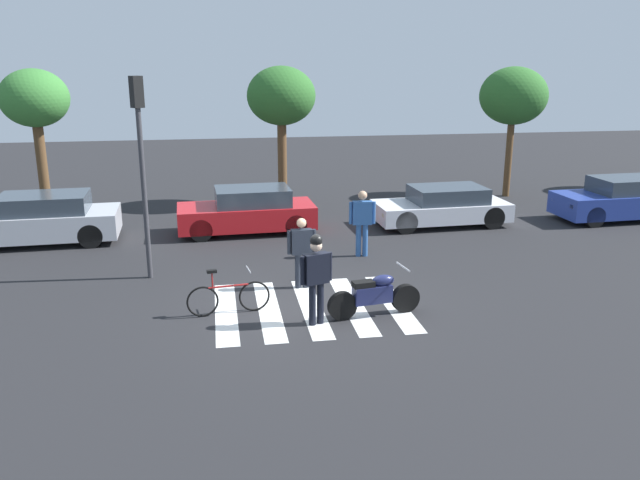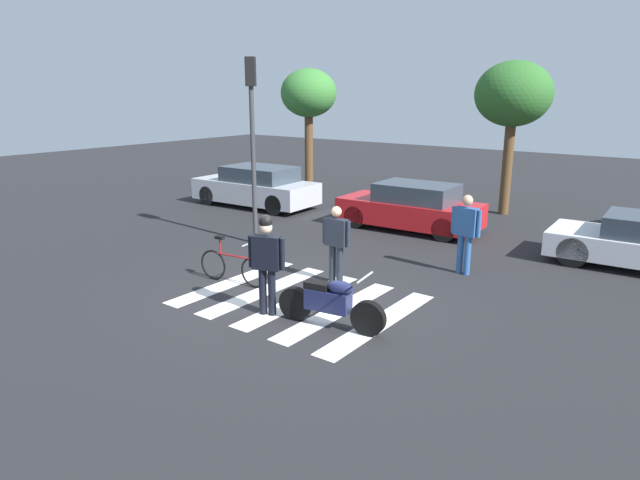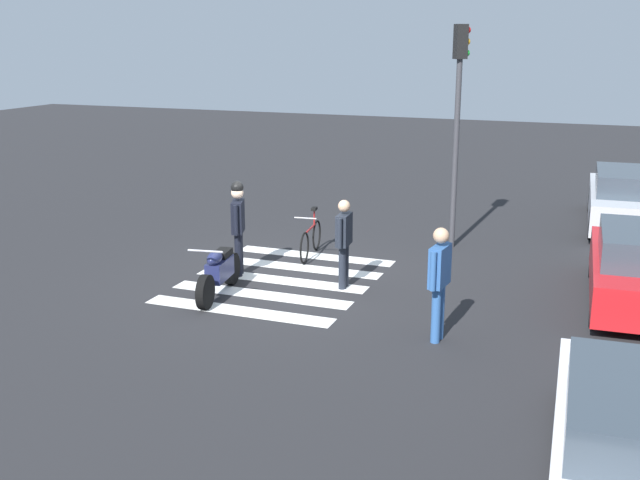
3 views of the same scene
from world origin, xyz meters
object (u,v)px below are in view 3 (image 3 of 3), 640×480
object	(u,v)px
police_motorcycle	(219,272)
traffic_light_pole	(459,103)
pedestrian_bystander	(439,276)
leaning_bicycle	(311,239)
officer_by_motorcycle	(238,221)
car_silver_sedan	(629,199)
officer_on_foot	(344,238)

from	to	relation	value
police_motorcycle	traffic_light_pole	distance (m)	6.35
traffic_light_pole	pedestrian_bystander	bearing A→B (deg)	9.16
leaning_bicycle	officer_by_motorcycle	bearing A→B (deg)	-25.49
pedestrian_bystander	traffic_light_pole	world-z (taller)	traffic_light_pole
pedestrian_bystander	car_silver_sedan	size ratio (longest dim) A/B	0.39
car_silver_sedan	officer_on_foot	bearing A→B (deg)	-35.52
police_motorcycle	car_silver_sedan	bearing A→B (deg)	139.88
leaning_bicycle	traffic_light_pole	size ratio (longest dim) A/B	0.36
car_silver_sedan	traffic_light_pole	xyz separation A→B (m)	(3.34, -3.60, 2.46)
leaning_bicycle	traffic_light_pole	world-z (taller)	traffic_light_pole
officer_on_foot	car_silver_sedan	distance (m)	8.44
pedestrian_bystander	car_silver_sedan	world-z (taller)	pedestrian_bystander
leaning_bicycle	police_motorcycle	bearing A→B (deg)	-11.38
car_silver_sedan	traffic_light_pole	size ratio (longest dim) A/B	0.95
officer_on_foot	traffic_light_pole	xyz separation A→B (m)	(-3.53, 1.30, 2.21)
police_motorcycle	leaning_bicycle	xyz separation A→B (m)	(-2.95, 0.59, -0.08)
police_motorcycle	pedestrian_bystander	bearing A→B (deg)	80.60
leaning_bicycle	car_silver_sedan	size ratio (longest dim) A/B	0.38
police_motorcycle	officer_by_motorcycle	bearing A→B (deg)	-169.74
officer_on_foot	officer_by_motorcycle	world-z (taller)	officer_by_motorcycle
police_motorcycle	traffic_light_pole	world-z (taller)	traffic_light_pole
traffic_light_pole	leaning_bicycle	bearing A→B (deg)	-55.38
police_motorcycle	leaning_bicycle	distance (m)	3.01
officer_by_motorcycle	traffic_light_pole	bearing A→B (deg)	135.66
officer_on_foot	pedestrian_bystander	world-z (taller)	pedestrian_bystander
officer_by_motorcycle	pedestrian_bystander	size ratio (longest dim) A/B	1.05
officer_on_foot	pedestrian_bystander	size ratio (longest dim) A/B	0.93
police_motorcycle	leaning_bicycle	bearing A→B (deg)	168.62
officer_by_motorcycle	traffic_light_pole	xyz separation A→B (m)	(-3.53, 3.45, 2.06)
police_motorcycle	traffic_light_pole	xyz separation A→B (m)	(-4.76, 3.23, 2.70)
officer_by_motorcycle	pedestrian_bystander	world-z (taller)	officer_by_motorcycle
car_silver_sedan	traffic_light_pole	world-z (taller)	traffic_light_pole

